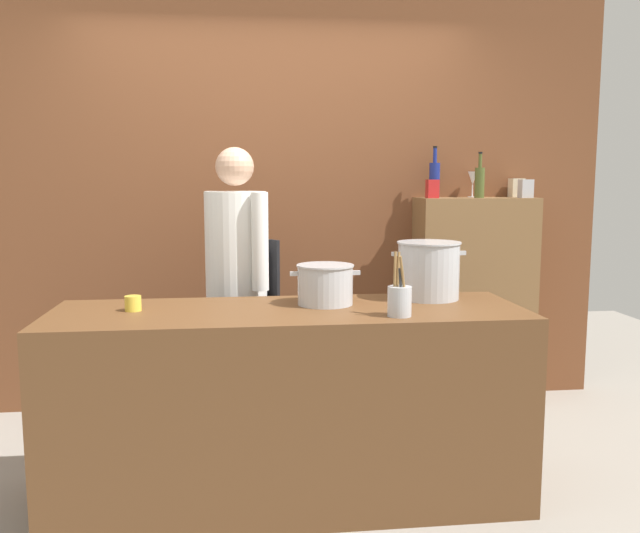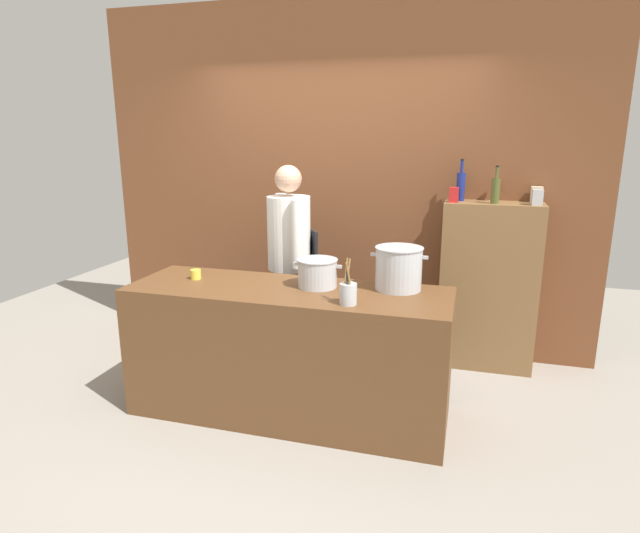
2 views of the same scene
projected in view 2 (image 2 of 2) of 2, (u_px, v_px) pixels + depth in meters
name	position (u px, v px, depth m)	size (l,w,h in m)	color
ground_plane	(289.00, 411.00, 3.71)	(8.00, 8.00, 0.00)	gray
brick_back_panel	(340.00, 180.00, 4.64)	(4.40, 0.10, 3.00)	brown
prep_counter	(289.00, 352.00, 3.60)	(2.15, 0.70, 0.90)	brown
bar_cabinet	(488.00, 287.00, 4.30)	(0.76, 0.32, 1.37)	brown
chef	(290.00, 253.00, 4.21)	(0.41, 0.46, 1.66)	black
stockpot_large	(399.00, 268.00, 3.44)	(0.37, 0.31, 0.28)	#B7BABF
stockpot_small	(317.00, 273.00, 3.51)	(0.33, 0.27, 0.19)	#B7BABF
utensil_crock	(348.00, 293.00, 3.15)	(0.10, 0.10, 0.28)	#B7BABF
butter_jar	(196.00, 274.00, 3.71)	(0.07, 0.07, 0.07)	yellow
wine_bottle_cobalt	(461.00, 186.00, 4.22)	(0.07, 0.07, 0.33)	navy
wine_bottle_olive	(496.00, 190.00, 4.05)	(0.06, 0.06, 0.29)	#475123
wine_glass_wide	(496.00, 186.00, 4.19)	(0.07, 0.07, 0.17)	silver
spice_tin_red	(454.00, 195.00, 4.15)	(0.07, 0.07, 0.12)	red
spice_tin_cream	(536.00, 195.00, 4.13)	(0.08, 0.08, 0.12)	beige
spice_tin_silver	(537.00, 197.00, 3.97)	(0.08, 0.08, 0.12)	#B2B2B7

